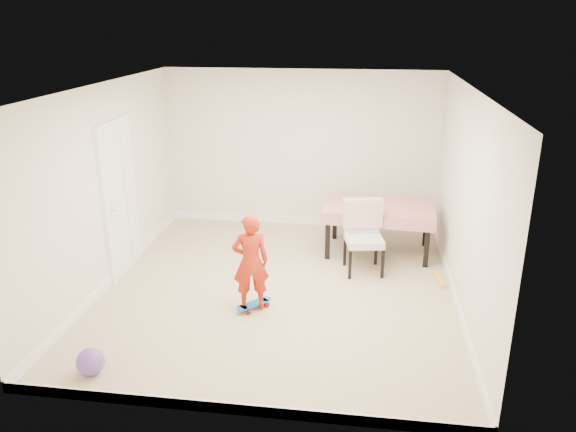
# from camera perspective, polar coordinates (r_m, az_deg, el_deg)

# --- Properties ---
(ground) EXTENTS (5.00, 5.00, 0.00)m
(ground) POSITION_cam_1_polar(r_m,az_deg,el_deg) (7.42, -0.99, -7.41)
(ground) COLOR tan
(ground) RESTS_ON ground
(ceiling) EXTENTS (4.50, 5.00, 0.04)m
(ceiling) POSITION_cam_1_polar(r_m,az_deg,el_deg) (6.66, -1.12, 12.79)
(ceiling) COLOR white
(ceiling) RESTS_ON wall_back
(wall_back) EXTENTS (4.50, 0.04, 2.60)m
(wall_back) POSITION_cam_1_polar(r_m,az_deg,el_deg) (9.30, 1.33, 6.73)
(wall_back) COLOR silver
(wall_back) RESTS_ON ground
(wall_front) EXTENTS (4.50, 0.04, 2.60)m
(wall_front) POSITION_cam_1_polar(r_m,az_deg,el_deg) (4.66, -5.80, -6.81)
(wall_front) COLOR silver
(wall_front) RESTS_ON ground
(wall_left) EXTENTS (0.04, 5.00, 2.60)m
(wall_left) POSITION_cam_1_polar(r_m,az_deg,el_deg) (7.59, -17.95, 2.80)
(wall_left) COLOR silver
(wall_left) RESTS_ON ground
(wall_right) EXTENTS (0.04, 5.00, 2.60)m
(wall_right) POSITION_cam_1_polar(r_m,az_deg,el_deg) (6.95, 17.43, 1.36)
(wall_right) COLOR silver
(wall_right) RESTS_ON ground
(door) EXTENTS (0.11, 0.94, 2.11)m
(door) POSITION_cam_1_polar(r_m,az_deg,el_deg) (7.92, -16.78, 1.52)
(door) COLOR white
(door) RESTS_ON ground
(baseboard_back) EXTENTS (4.50, 0.02, 0.12)m
(baseboard_back) POSITION_cam_1_polar(r_m,az_deg,el_deg) (9.66, 1.28, -0.45)
(baseboard_back) COLOR white
(baseboard_back) RESTS_ON ground
(baseboard_front) EXTENTS (4.50, 0.02, 0.12)m
(baseboard_front) POSITION_cam_1_polar(r_m,az_deg,el_deg) (5.32, -5.35, -18.92)
(baseboard_front) COLOR white
(baseboard_front) RESTS_ON ground
(baseboard_left) EXTENTS (0.02, 5.00, 0.12)m
(baseboard_left) POSITION_cam_1_polar(r_m,az_deg,el_deg) (8.02, -17.09, -5.71)
(baseboard_left) COLOR white
(baseboard_left) RESTS_ON ground
(baseboard_right) EXTENTS (0.02, 5.00, 0.12)m
(baseboard_right) POSITION_cam_1_polar(r_m,az_deg,el_deg) (7.42, 16.54, -7.77)
(baseboard_right) COLOR white
(baseboard_right) RESTS_ON ground
(dining_table) EXTENTS (1.67, 1.12, 0.75)m
(dining_table) POSITION_cam_1_polar(r_m,az_deg,el_deg) (8.51, 9.16, -1.26)
(dining_table) COLOR #AD0910
(dining_table) RESTS_ON ground
(dining_chair) EXTENTS (0.66, 0.72, 1.00)m
(dining_chair) POSITION_cam_1_polar(r_m,az_deg,el_deg) (7.77, 7.75, -2.24)
(dining_chair) COLOR silver
(dining_chair) RESTS_ON ground
(skateboard) EXTENTS (0.47, 0.49, 0.07)m
(skateboard) POSITION_cam_1_polar(r_m,az_deg,el_deg) (6.95, -3.48, -9.09)
(skateboard) COLOR blue
(skateboard) RESTS_ON ground
(child) EXTENTS (0.50, 0.40, 1.20)m
(child) POSITION_cam_1_polar(r_m,az_deg,el_deg) (6.68, -3.82, -4.95)
(child) COLOR red
(child) RESTS_ON ground
(balloon) EXTENTS (0.28, 0.28, 0.28)m
(balloon) POSITION_cam_1_polar(r_m,az_deg,el_deg) (6.07, -19.44, -13.78)
(balloon) COLOR #6D46A9
(balloon) RESTS_ON ground
(foam_toy) EXTENTS (0.11, 0.40, 0.06)m
(foam_toy) POSITION_cam_1_polar(r_m,az_deg,el_deg) (7.86, 15.22, -6.29)
(foam_toy) COLOR yellow
(foam_toy) RESTS_ON ground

